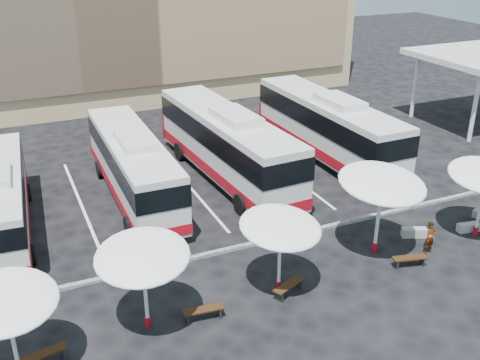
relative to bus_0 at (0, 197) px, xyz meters
name	(u,v)px	position (x,y,z in m)	size (l,w,h in m)	color
ground	(247,253)	(9.80, -6.67, -1.77)	(120.00, 120.00, 0.00)	black
curb_divider	(242,246)	(9.80, -6.17, -1.69)	(34.00, 0.25, 0.15)	black
bay_lines	(188,185)	(9.80, 1.33, -1.76)	(24.15, 12.00, 0.01)	white
bus_0	(0,197)	(0.00, 0.00, 0.00)	(3.03, 11.01, 3.46)	silver
bus_1	(133,164)	(6.66, 1.02, 0.18)	(2.94, 12.06, 3.82)	silver
bus_2	(227,143)	(12.24, 1.42, 0.42)	(3.72, 13.64, 4.28)	silver
bus_3	(327,125)	(19.22, 1.82, 0.38)	(3.28, 13.27, 4.20)	silver
sunshade_0	(5,301)	(-0.15, -10.46, 1.14)	(4.08, 4.11, 3.42)	silver
sunshade_1	(142,257)	(4.36, -9.79, 1.22)	(4.30, 4.33, 3.51)	silver
sunshade_2	(280,227)	(9.82, -9.70, 1.10)	(4.08, 4.11, 3.37)	silver
sunshade_3	(382,184)	(15.15, -8.88, 1.61)	(4.37, 4.41, 3.98)	silver
wood_bench_0	(44,355)	(0.69, -10.29, -1.41)	(1.56, 0.67, 0.46)	black
wood_bench_1	(203,311)	(6.37, -10.25, -1.40)	(1.57, 0.58, 0.47)	black
wood_bench_2	(289,286)	(10.04, -10.15, -1.40)	(1.60, 1.01, 0.48)	black
wood_bench_3	(410,259)	(15.77, -10.50, -1.41)	(1.55, 0.76, 0.46)	black
conc_bench_0	(414,232)	(17.66, -8.54, -1.55)	(1.16, 0.39, 0.44)	gray
conc_bench_1	(468,227)	(20.41, -9.19, -1.56)	(1.10, 0.37, 0.41)	gray
conc_bench_2	(480,212)	(22.20, -8.18, -1.57)	(1.07, 0.36, 0.40)	gray
passenger_0	(430,237)	(17.31, -9.93, -1.00)	(0.56, 0.37, 1.53)	black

